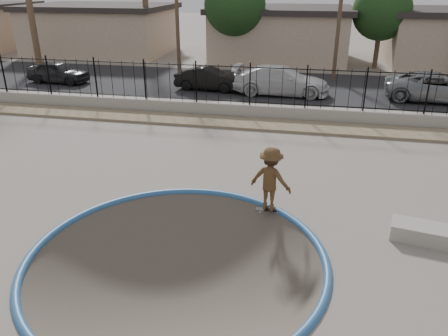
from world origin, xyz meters
TOP-DOWN VIEW (x-y plane):
  - ground at (0.00, 12.00)m, footprint 120.00×120.00m
  - bowl_pit at (0.00, -1.00)m, footprint 6.84×6.84m
  - coping_ring at (0.00, -1.00)m, footprint 7.04×7.04m
  - rock_strip at (0.00, 9.20)m, footprint 42.00×1.60m
  - retaining_wall at (0.00, 10.30)m, footprint 42.00×0.45m
  - fence at (0.00, 10.30)m, footprint 40.00×0.04m
  - street at (0.00, 17.00)m, footprint 90.00×8.00m
  - house_west at (-15.00, 26.50)m, footprint 11.60×8.60m
  - house_center at (0.00, 26.50)m, footprint 10.60×8.60m
  - street_tree_left at (-3.00, 23.00)m, footprint 4.32×4.32m
  - street_tree_mid at (7.00, 24.00)m, footprint 3.96×3.96m
  - skater at (1.85, 1.63)m, footprint 1.30×0.97m
  - skateboard at (1.85, 1.63)m, footprint 0.75×0.24m
  - concrete_ledge at (5.76, 0.96)m, footprint 1.70×0.99m
  - car_a at (-12.42, 15.00)m, footprint 3.87×1.79m
  - car_b at (-3.02, 15.00)m, footprint 3.91×1.66m
  - car_c at (1.06, 14.81)m, footprint 5.26×2.17m
  - car_d at (9.09, 15.00)m, footprint 5.41×2.88m

SIDE VIEW (x-z plane):
  - ground at x=0.00m, z-range -2.20..0.00m
  - bowl_pit at x=0.00m, z-range -0.90..0.90m
  - coping_ring at x=0.00m, z-range -0.10..0.10m
  - street at x=0.00m, z-range 0.00..0.04m
  - skateboard at x=1.85m, z-range 0.02..0.08m
  - rock_strip at x=0.00m, z-range 0.00..0.11m
  - concrete_ledge at x=5.76m, z-range 0.00..0.40m
  - retaining_wall at x=0.00m, z-range 0.00..0.60m
  - car_b at x=-3.02m, z-range 0.04..1.29m
  - car_a at x=-12.42m, z-range 0.04..1.32m
  - car_d at x=9.09m, z-range 0.04..1.48m
  - car_c at x=1.06m, z-range 0.04..1.56m
  - skater at x=1.85m, z-range 0.00..1.79m
  - fence at x=0.00m, z-range 0.60..2.40m
  - house_west at x=-15.00m, z-range 0.02..3.92m
  - house_center at x=0.00m, z-range 0.02..3.92m
  - street_tree_mid at x=7.00m, z-range 0.92..6.75m
  - street_tree_left at x=-3.00m, z-range 1.01..7.37m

